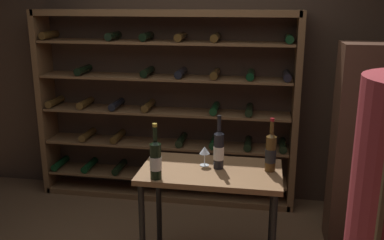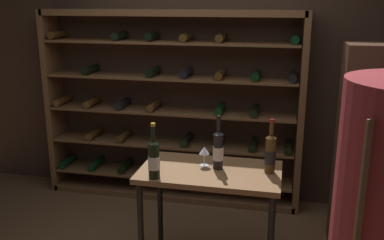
{
  "view_description": "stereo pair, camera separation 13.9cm",
  "coord_description": "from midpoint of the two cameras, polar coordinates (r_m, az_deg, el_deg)",
  "views": [
    {
      "loc": [
        0.67,
        -2.74,
        2.03
      ],
      "look_at": [
        0.15,
        0.25,
        1.18
      ],
      "focal_mm": 40.46,
      "sensor_mm": 36.0,
      "label": 1
    },
    {
      "loc": [
        0.81,
        -2.71,
        2.03
      ],
      "look_at": [
        0.15,
        0.25,
        1.18
      ],
      "focal_mm": 40.46,
      "sensor_mm": 36.0,
      "label": 2
    }
  ],
  "objects": [
    {
      "name": "back_wall",
      "position": [
        4.44,
        2.74,
        7.21
      ],
      "size": [
        5.36,
        0.1,
        2.76
      ],
      "primitive_type": "cube",
      "color": "#3D2B1E",
      "rests_on": "ground"
    },
    {
      "name": "wine_rack",
      "position": [
        4.39,
        -1.93,
        1.46
      ],
      "size": [
        2.64,
        0.32,
        1.94
      ],
      "color": "brown",
      "rests_on": "ground"
    },
    {
      "name": "tasting_table",
      "position": [
        3.19,
        3.65,
        -8.35
      ],
      "size": [
        1.01,
        0.58,
        0.84
      ],
      "color": "brown",
      "rests_on": "ground"
    },
    {
      "name": "display_cabinet",
      "position": [
        3.76,
        22.82,
        -3.84
      ],
      "size": [
        0.44,
        0.36,
        1.71
      ],
      "primitive_type": "cube",
      "color": "#4C2D1E",
      "rests_on": "ground"
    },
    {
      "name": "wine_bottle_gold_foil",
      "position": [
        2.96,
        -3.7,
        -5.11
      ],
      "size": [
        0.08,
        0.08,
        0.39
      ],
      "color": "black",
      "rests_on": "tasting_table"
    },
    {
      "name": "wine_bottle_black_capsule",
      "position": [
        3.11,
        11.56,
        -4.32
      ],
      "size": [
        0.08,
        0.08,
        0.39
      ],
      "color": "#4C3314",
      "rests_on": "tasting_table"
    },
    {
      "name": "wine_bottle_red_label",
      "position": [
        3.12,
        4.75,
        -3.93
      ],
      "size": [
        0.08,
        0.08,
        0.4
      ],
      "color": "black",
      "rests_on": "tasting_table"
    },
    {
      "name": "wine_glass_stemmed_center",
      "position": [
        3.17,
        2.89,
        -4.18
      ],
      "size": [
        0.08,
        0.08,
        0.15
      ],
      "color": "silver",
      "rests_on": "tasting_table"
    }
  ]
}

